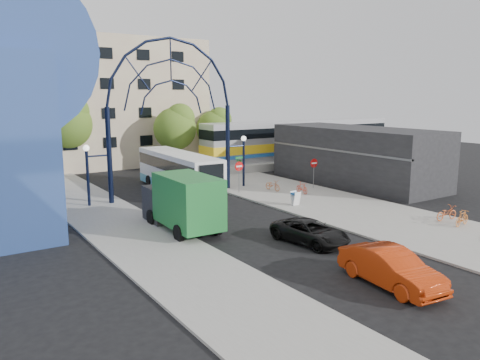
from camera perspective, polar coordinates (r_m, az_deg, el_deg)
ground at (r=25.61m, az=5.86°, el=-7.48°), size 120.00×120.00×0.00m
sidewalk_east at (r=33.69m, az=12.06°, el=-3.23°), size 8.00×56.00×0.12m
plaza_west at (r=27.47m, az=-13.00°, el=-6.33°), size 5.00×50.00×0.12m
gateway_arch at (r=36.29m, az=-8.37°, el=11.37°), size 13.64×0.44×12.10m
stop_sign at (r=37.36m, az=-0.12°, el=1.34°), size 0.80×0.07×2.50m
do_not_enter_sign at (r=39.60m, az=9.00°, el=1.69°), size 0.76×0.07×2.48m
street_name_sign at (r=38.05m, az=-0.12°, el=1.71°), size 0.70×0.70×2.80m
sandwich_board at (r=33.33m, az=6.78°, el=-2.01°), size 0.55×0.61×0.99m
commercial_block_east at (r=43.06m, az=13.92°, el=2.90°), size 6.00×16.00×5.00m
apartment_block at (r=56.53m, az=-15.76°, el=9.08°), size 20.00×12.10×14.00m
train_platform at (r=54.62m, az=7.38°, el=2.39°), size 32.00×5.00×0.80m
train_car at (r=54.34m, az=7.44°, el=5.01°), size 25.10×3.05×4.20m
tree_north_a at (r=49.78m, az=-7.80°, el=6.50°), size 4.48×4.48×7.00m
tree_north_b at (r=50.13m, az=-20.27°, el=6.74°), size 5.12×5.12×8.00m
tree_north_c at (r=54.41m, az=-3.00°, el=6.54°), size 4.16×4.16×6.50m
city_bus at (r=38.47m, az=-7.51°, el=1.02°), size 3.15×11.75×3.20m
green_truck at (r=27.46m, az=-7.15°, el=-2.68°), size 2.72×6.69×3.34m
black_suv at (r=25.31m, az=8.55°, el=-6.28°), size 2.60×4.71×1.25m
red_sedan at (r=20.54m, az=17.89°, el=-10.14°), size 2.17×4.94×1.58m
bike_near_a at (r=38.41m, az=4.00°, el=-0.62°), size 0.70×1.70×0.87m
bike_near_b at (r=37.47m, az=7.55°, el=-0.94°), size 0.58×1.53×0.90m
bike_far_a at (r=31.92m, az=23.87°, el=-3.69°), size 1.78×0.77×0.91m
bike_far_b at (r=30.92m, az=25.45°, el=-4.21°), size 1.60×0.62×0.93m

